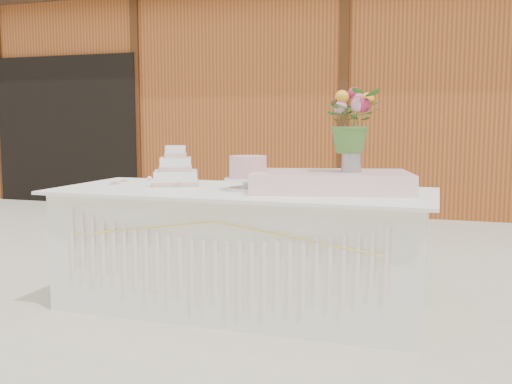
% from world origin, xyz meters
% --- Properties ---
extents(ground, '(80.00, 80.00, 0.00)m').
position_xyz_m(ground, '(0.00, 0.00, 0.00)').
color(ground, beige).
rests_on(ground, ground).
extents(barn, '(12.60, 4.60, 3.30)m').
position_xyz_m(barn, '(-0.01, 5.99, 1.68)').
color(barn, '#AA5223').
rests_on(barn, ground).
extents(cake_table, '(2.40, 1.00, 0.77)m').
position_xyz_m(cake_table, '(0.00, -0.00, 0.39)').
color(cake_table, white).
rests_on(cake_table, ground).
extents(wedding_cake, '(0.39, 0.39, 0.27)m').
position_xyz_m(wedding_cake, '(-0.51, 0.12, 0.86)').
color(wedding_cake, white).
rests_on(wedding_cake, cake_table).
extents(pink_cake_stand, '(0.30, 0.30, 0.22)m').
position_xyz_m(pink_cake_stand, '(0.05, -0.02, 0.89)').
color(pink_cake_stand, white).
rests_on(pink_cake_stand, cake_table).
extents(satin_runner, '(1.06, 0.76, 0.12)m').
position_xyz_m(satin_runner, '(0.55, 0.07, 0.83)').
color(satin_runner, '#F9CFC8').
rests_on(satin_runner, cake_table).
extents(flower_vase, '(0.12, 0.12, 0.16)m').
position_xyz_m(flower_vase, '(0.68, 0.08, 0.97)').
color(flower_vase, '#A3A3A8').
rests_on(flower_vase, satin_runner).
extents(bouquet, '(0.43, 0.40, 0.39)m').
position_xyz_m(bouquet, '(0.68, 0.08, 1.25)').
color(bouquet, '#42722D').
rests_on(bouquet, flower_vase).
extents(loose_flowers, '(0.20, 0.33, 0.02)m').
position_xyz_m(loose_flowers, '(-0.96, 0.15, 0.78)').
color(loose_flowers, pink).
rests_on(loose_flowers, cake_table).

